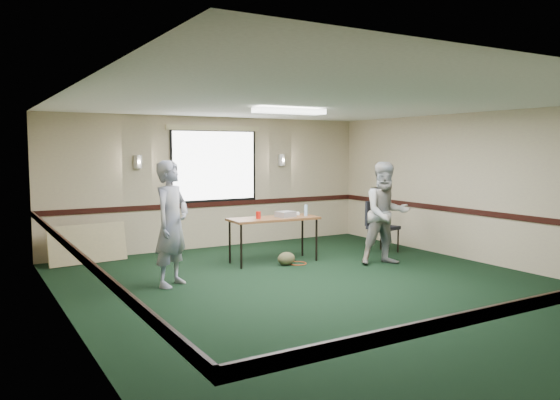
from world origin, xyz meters
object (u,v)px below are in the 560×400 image
conference_chair (379,222)px  person_left (172,224)px  person_right (386,213)px  folding_table (274,221)px  projector (286,214)px

conference_chair → person_left: person_left is taller
conference_chair → person_right: 1.25m
folding_table → projector: projector is taller
conference_chair → person_right: bearing=-137.5°
projector → conference_chair: bearing=-16.0°
folding_table → conference_chair: (2.32, -0.19, -0.16)m
folding_table → conference_chair: 2.33m
folding_table → person_right: 2.00m
folding_table → projector: (0.22, -0.05, 0.11)m
projector → person_left: size_ratio=0.17×
folding_table → person_right: (1.62, -1.17, 0.16)m
conference_chair → person_left: size_ratio=0.54×
folding_table → conference_chair: bearing=-1.4°
person_left → person_right: bearing=-43.4°
conference_chair → person_left: 4.52m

